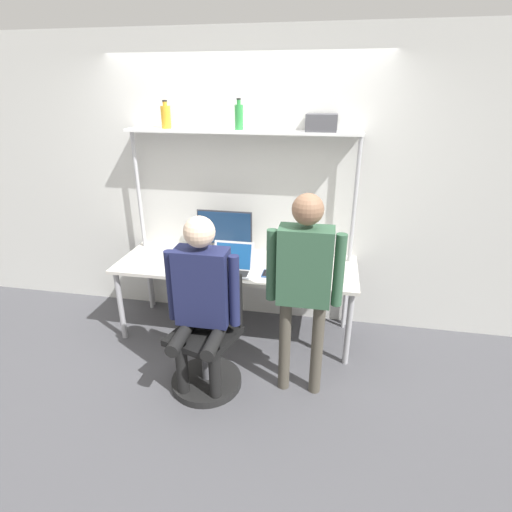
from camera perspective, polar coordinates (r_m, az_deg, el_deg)
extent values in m
plane|color=#4C4C51|center=(3.71, -4.09, -13.85)|extent=(12.00, 12.00, 0.00)
cube|color=silver|center=(3.86, -1.58, 9.95)|extent=(8.00, 0.06, 2.70)
cube|color=beige|center=(3.68, -2.83, -1.28)|extent=(2.19, 0.76, 0.03)
cylinder|color=#A5A5AA|center=(3.94, -18.78, -6.73)|extent=(0.05, 0.05, 0.69)
cylinder|color=#A5A5AA|center=(3.49, 13.05, -10.12)|extent=(0.05, 0.05, 0.69)
cylinder|color=#A5A5AA|center=(4.44, -14.89, -2.80)|extent=(0.05, 0.05, 0.69)
cylinder|color=#A5A5AA|center=(4.05, 12.85, -5.22)|extent=(0.05, 0.05, 0.69)
cube|color=white|center=(3.63, -2.22, 17.36)|extent=(2.08, 0.23, 0.02)
cylinder|color=#B2B2B7|center=(4.16, -15.89, 4.17)|extent=(0.04, 0.04, 1.88)
cylinder|color=#B2B2B7|center=(3.75, 13.43, 2.36)|extent=(0.04, 0.04, 1.88)
cylinder|color=#333338|center=(3.91, -4.41, 0.50)|extent=(0.24, 0.24, 0.01)
cylinder|color=#333338|center=(3.89, -4.44, 1.24)|extent=(0.06, 0.06, 0.10)
cube|color=#333338|center=(3.83, -4.50, 4.08)|extent=(0.53, 0.01, 0.33)
cube|color=navy|center=(3.82, -4.53, 4.04)|extent=(0.51, 0.02, 0.31)
cube|color=silver|center=(3.50, -3.51, -2.30)|extent=(0.36, 0.25, 0.01)
cube|color=black|center=(3.48, -3.59, -2.34)|extent=(0.30, 0.14, 0.00)
cube|color=silver|center=(3.52, -3.24, 0.07)|extent=(0.36, 0.10, 0.24)
cube|color=#194C8C|center=(3.52, -3.26, 0.00)|extent=(0.31, 0.08, 0.21)
cube|color=#264C8C|center=(3.46, 1.50, -2.52)|extent=(0.07, 0.15, 0.01)
cube|color=black|center=(3.46, 1.50, -2.44)|extent=(0.06, 0.13, 0.00)
cylinder|color=black|center=(3.40, -7.05, -17.28)|extent=(0.56, 0.56, 0.06)
cylinder|color=#4C4C51|center=(3.26, -7.24, -14.34)|extent=(0.06, 0.06, 0.38)
cube|color=black|center=(3.14, -7.43, -11.24)|extent=(0.58, 0.58, 0.05)
cube|color=black|center=(3.16, -5.48, -5.62)|extent=(0.41, 0.16, 0.45)
cylinder|color=black|center=(3.18, -10.46, -15.86)|extent=(0.09, 0.09, 0.49)
cylinder|color=black|center=(3.11, -5.88, -16.59)|extent=(0.09, 0.09, 0.49)
cylinder|color=black|center=(3.03, -10.65, -11.25)|extent=(0.10, 0.38, 0.10)
cylinder|color=black|center=(2.96, -5.94, -11.91)|extent=(0.10, 0.38, 0.10)
cube|color=#1E234C|center=(2.96, -7.66, -4.35)|extent=(0.39, 0.20, 0.59)
cylinder|color=#1E234C|center=(3.04, -11.97, -4.16)|extent=(0.08, 0.08, 0.56)
cylinder|color=#1E234C|center=(2.90, -3.10, -5.06)|extent=(0.08, 0.08, 0.56)
sphere|color=beige|center=(2.79, -8.11, 3.44)|extent=(0.22, 0.22, 0.22)
cylinder|color=#4C473D|center=(3.14, 4.12, -12.55)|extent=(0.09, 0.09, 0.79)
cylinder|color=#4C473D|center=(3.13, 8.70, -12.93)|extent=(0.09, 0.09, 0.79)
cube|color=#33593F|center=(2.79, 7.00, -1.41)|extent=(0.38, 0.20, 0.56)
cylinder|color=#33593F|center=(2.82, 2.25, -1.35)|extent=(0.08, 0.08, 0.53)
cylinder|color=#33593F|center=(2.80, 11.76, -2.06)|extent=(0.08, 0.08, 0.53)
sphere|color=#8C664C|center=(2.65, 7.42, 6.63)|extent=(0.21, 0.21, 0.21)
cylinder|color=#2D8C3F|center=(3.62, -2.46, 19.17)|extent=(0.07, 0.07, 0.21)
cylinder|color=#2D8C3F|center=(3.61, -2.49, 21.10)|extent=(0.03, 0.03, 0.04)
cylinder|color=black|center=(3.61, -2.50, 21.50)|extent=(0.04, 0.04, 0.01)
cylinder|color=gold|center=(3.83, -12.74, 18.76)|extent=(0.08, 0.08, 0.19)
cylinder|color=gold|center=(3.82, -12.90, 20.45)|extent=(0.04, 0.04, 0.04)
cylinder|color=black|center=(3.82, -12.93, 20.80)|extent=(0.04, 0.04, 0.01)
cube|color=#4C4C51|center=(3.53, 9.35, 18.28)|extent=(0.26, 0.21, 0.14)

